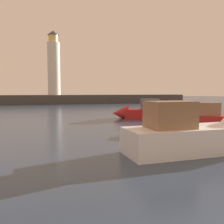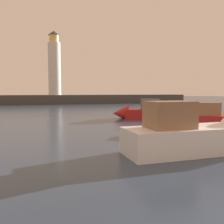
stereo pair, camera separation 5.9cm
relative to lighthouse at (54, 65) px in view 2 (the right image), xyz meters
The scene contains 5 objects.
ground_plane 30.10m from the lighthouse, 90.21° to the right, with size 220.00×220.00×0.00m, color #2D3D51.
breakwater 8.23m from the lighthouse, behind, with size 68.19×5.99×2.13m, color #423F3D.
lighthouse is the anchor object (origin of this frame).
motorboat_0 50.49m from the lighthouse, 86.17° to the right, with size 7.72×2.23×2.85m.
motorboat_3 36.89m from the lighthouse, 79.94° to the right, with size 6.54×3.99×2.51m.
Camera 2 is at (-4.41, -2.01, 2.90)m, focal length 38.40 mm.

